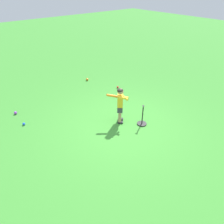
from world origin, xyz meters
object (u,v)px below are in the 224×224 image
Objects in this scene: play_ball_midfield at (118,87)px; play_ball_behind_batter at (15,113)px; batting_tee at (142,121)px; child_batter at (120,102)px; play_ball_far_left at (24,124)px; play_ball_far_right at (87,79)px.

play_ball_behind_batter reaches higher than play_ball_midfield.
play_ball_midfield is 3.76m from play_ball_behind_batter.
batting_tee reaches higher than play_ball_midfield.
child_batter reaches higher than play_ball_far_left.
play_ball_far_left is 0.75m from play_ball_behind_batter.
child_batter is at bearing -125.78° from play_ball_far_left.
play_ball_far_right reaches higher than play_ball_midfield.
play_ball_far_left is 0.83× the size of play_ball_behind_batter.
play_ball_far_left is (1.64, 2.27, -0.61)m from child_batter.
child_batter is 10.49× the size of play_ball_far_right.
batting_tee is (-3.64, 0.54, 0.05)m from play_ball_far_right.
batting_tee is (-0.52, -0.41, -0.55)m from child_batter.
play_ball_far_right is (3.12, -0.95, -0.60)m from child_batter.
play_ball_far_left is at bearing 54.22° from child_batter.
play_ball_behind_batter is at bearing 43.34° from child_batter.
child_batter is 2.37m from play_ball_midfield.
play_ball_behind_batter reaches higher than play_ball_far_left.
child_batter is at bearing -136.66° from play_ball_behind_batter.
child_batter is 3.32m from play_ball_far_right.
batting_tee is at bearing 155.32° from play_ball_midfield.
play_ball_midfield is 2.52m from batting_tee.
child_batter is 11.38× the size of play_ball_behind_batter.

